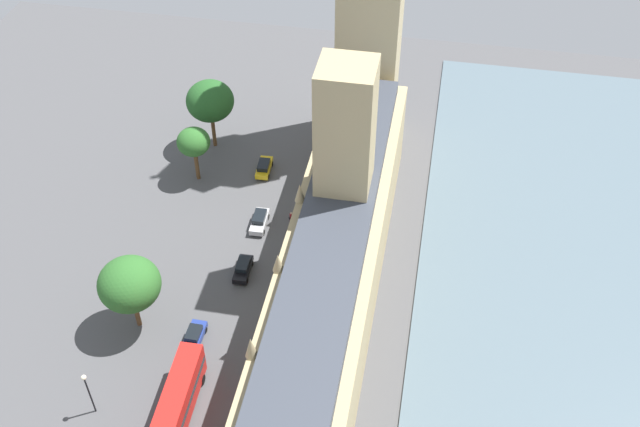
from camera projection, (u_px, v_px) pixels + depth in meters
ground_plane at (305, 346)px, 84.87m from camera, size 143.29×143.29×0.00m
river_thames at (579, 387)px, 80.70m from camera, size 37.47×128.96×0.25m
parliament_building at (325, 297)px, 80.47m from camera, size 10.37×73.29×29.05m
car_yellow_cab_leading at (264, 167)px, 107.11m from camera, size 2.10×4.66×1.74m
car_silver_midblock at (259, 220)px, 98.90m from camera, size 2.06×4.78×1.74m
car_black_far_end at (243, 268)px, 92.55m from camera, size 1.94×4.55×1.74m
car_blue_kerbside at (195, 335)px, 84.90m from camera, size 1.92×4.04×1.74m
double_decker_bus_near_tower at (180, 396)px, 76.92m from camera, size 2.92×10.58×4.75m
pedestrian_by_river_gate at (248, 365)px, 82.09m from camera, size 0.68×0.65×1.63m
pedestrian_under_trees at (291, 218)px, 99.50m from camera, size 0.70×0.66×1.67m
plane_tree_opposite_hall at (129, 284)px, 82.46m from camera, size 7.04×7.04×9.98m
plane_tree_trailing at (210, 101)px, 106.98m from camera, size 6.92×6.92×10.91m
plane_tree_slot_10 at (194, 142)px, 102.34m from camera, size 4.63×4.63×8.46m
street_lamp_slot_12 at (87, 387)px, 75.65m from camera, size 0.56×0.56×6.31m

